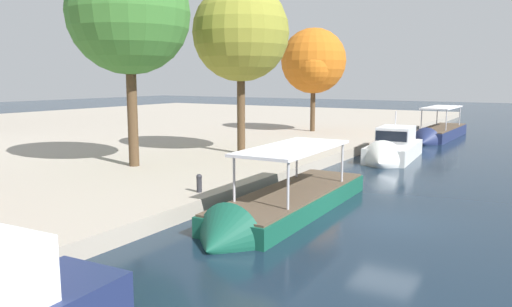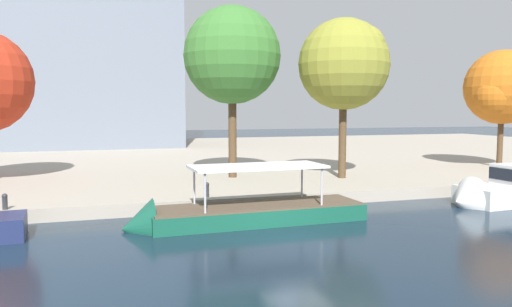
% 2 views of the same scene
% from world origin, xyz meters
% --- Properties ---
extents(ground_plane, '(220.00, 220.00, 0.00)m').
position_xyz_m(ground_plane, '(0.00, 0.00, 0.00)').
color(ground_plane, '#142333').
extents(dock_promenade, '(120.00, 55.00, 0.68)m').
position_xyz_m(dock_promenade, '(0.00, 34.24, 0.34)').
color(dock_promenade, '#A39989').
rests_on(dock_promenade, ground_plane).
extents(tour_boat_2, '(11.60, 3.16, 3.91)m').
position_xyz_m(tour_boat_2, '(-1.44, 3.91, 0.26)').
color(tour_boat_2, '#14513D').
rests_on(tour_boat_2, ground_plane).
extents(motor_yacht_3, '(8.40, 3.35, 4.30)m').
position_xyz_m(motor_yacht_3, '(14.84, 4.07, 0.64)').
color(motor_yacht_3, silver).
rests_on(motor_yacht_3, ground_plane).
extents(mooring_bollard_0, '(0.26, 0.26, 0.77)m').
position_xyz_m(mooring_bollard_0, '(-11.94, 7.10, 1.09)').
color(mooring_bollard_0, '#2D2D33').
rests_on(mooring_bollard_0, dock_promenade).
extents(mooring_bollard_1, '(0.25, 0.25, 0.81)m').
position_xyz_m(mooring_bollard_1, '(-2.12, 7.61, 1.11)').
color(mooring_bollard_1, '#2D2D33').
rests_on(mooring_bollard_1, dock_promenade).
extents(tree_0, '(6.20, 6.20, 10.88)m').
position_xyz_m(tree_0, '(8.40, 12.08, 8.40)').
color(tree_0, '#4C3823').
rests_on(tree_0, dock_promenade).
extents(tree_1, '(6.01, 6.01, 9.53)m').
position_xyz_m(tree_1, '(23.49, 13.97, 7.14)').
color(tree_1, '#4C3823').
rests_on(tree_1, dock_promenade).
extents(tree_3, '(6.68, 6.68, 11.76)m').
position_xyz_m(tree_3, '(1.11, 14.98, 8.98)').
color(tree_3, '#4C3823').
rests_on(tree_3, dock_promenade).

